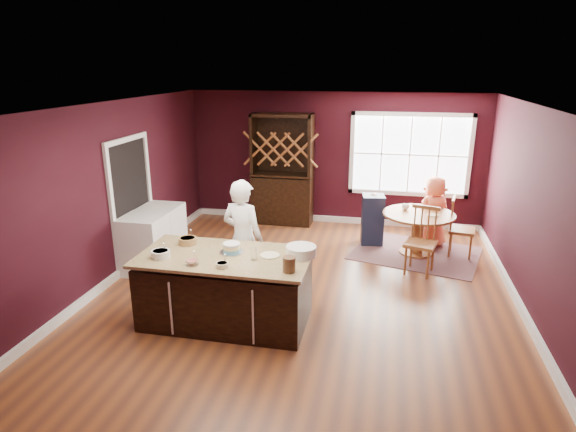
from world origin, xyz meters
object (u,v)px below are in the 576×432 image
Objects in this scene: dining_table at (418,225)px; washer at (145,245)px; chair_east at (462,227)px; dryer at (163,232)px; baker at (243,239)px; seated_woman at (434,212)px; hutch at (282,170)px; chair_south at (421,241)px; high_chair at (372,219)px; kitchen_island at (226,290)px; chair_north at (432,212)px; toddler at (376,202)px; layer_cake at (232,248)px.

washer is (-4.31, -1.70, -0.07)m from dining_table.
dryer is at bearing 112.53° from chair_east.
seated_woman is (2.81, 2.62, -0.21)m from baker.
chair_south is at bearing -37.71° from hutch.
dining_table is 1.18× the size of chair_east.
kitchen_island is at bearing -124.68° from high_chair.
seated_woman is 0.57× the size of hutch.
chair_north is 1.18m from toddler.
kitchen_island is 4.21m from hutch.
kitchen_island is 4.69m from chair_north.
chair_south is 0.48× the size of hutch.
seated_woman is at bearing -122.27° from baker.
chair_north is (-0.46, 0.77, 0.01)m from chair_east.
seated_woman is at bearing -14.53° from hutch.
washer is (-4.60, -2.53, -0.07)m from chair_north.
dining_table is at bearing -25.02° from toddler.
layer_cake is 4.05m from hutch.
chair_north is at bearing 22.37° from dryer.
layer_cake is at bearing -31.05° from washer.
chair_north reaches higher than chair_east.
high_chair reaches higher than washer.
dining_table is 1.13× the size of chair_south.
kitchen_island is 4.42m from chair_east.
dining_table is 0.72× the size of baker.
high_chair reaches higher than dining_table.
chair_north reaches higher than toddler.
chair_south is at bearing 2.83° from dryer.
hutch reaches higher than seated_woman.
kitchen_island is at bearing -131.04° from dining_table.
layer_cake is at bearing 141.70° from chair_east.
layer_cake is 0.33× the size of washer.
layer_cake is 1.20× the size of toddler.
chair_north is 0.82× the size of seated_woman.
hutch reaches higher than chair_east.
dining_table is at bearing 48.60° from layer_cake.
hutch is (-2.70, 1.24, 0.60)m from dining_table.
dryer is (0.00, 0.64, -0.00)m from washer.
toddler is (1.72, 3.15, -0.17)m from layer_cake.
washer reaches higher than dryer.
kitchen_island is 0.95× the size of hutch.
baker is at bearing -31.53° from dryer.
layer_cake is 0.30× the size of chair_east.
baker is 3.96m from chair_east.
kitchen_island is at bearing -46.26° from dryer.
kitchen_island is at bearing -124.81° from chair_south.
baker is at bearing -125.29° from toddler.
high_chair is 3.74× the size of toddler.
baker is 3.85m from seated_woman.
washer is at bearing 148.95° from layer_cake.
dryer is (-1.83, 1.74, -0.52)m from layer_cake.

